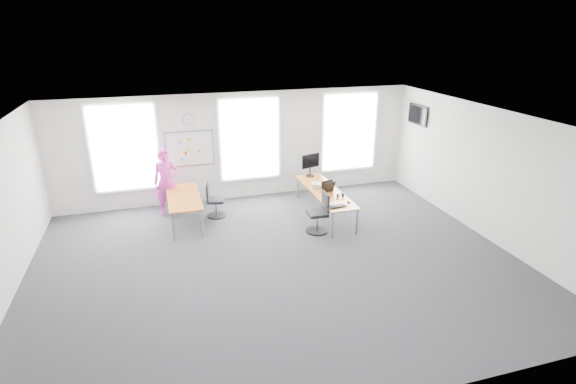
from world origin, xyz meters
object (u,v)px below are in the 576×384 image
object	(u,v)px
chair_right	(319,215)
monitor	(310,163)
keyboard	(336,207)
desk_right	(325,192)
desk_left	(184,199)
person	(166,182)
headphones	(340,195)
chair_left	(214,202)

from	to	relation	value
chair_right	monitor	xyz separation A→B (m)	(0.49, 2.09, 0.63)
keyboard	desk_right	bearing A→B (deg)	70.02
desk_right	desk_left	world-z (taller)	desk_left
person	headphones	distance (m)	4.48
person	headphones	xyz separation A→B (m)	(4.10, -1.80, -0.16)
person	monitor	distance (m)	3.92
headphones	desk_left	bearing A→B (deg)	175.56
desk_right	chair_right	xyz separation A→B (m)	(-0.49, -0.92, -0.20)
chair_right	person	bearing A→B (deg)	-120.82
chair_left	headphones	bearing A→B (deg)	-100.64
chair_left	person	size ratio (longest dim) A/B	0.52
desk_left	headphones	size ratio (longest dim) A/B	11.13
desk_right	person	bearing A→B (deg)	162.33
desk_left	monitor	distance (m)	3.63
chair_left	headphones	world-z (taller)	chair_left
desk_left	keyboard	bearing A→B (deg)	-25.51
chair_right	headphones	world-z (taller)	chair_right
desk_right	monitor	size ratio (longest dim) A/B	4.27
chair_left	headphones	size ratio (longest dim) A/B	5.24
desk_left	keyboard	distance (m)	3.77
desk_right	desk_left	size ratio (longest dim) A/B	1.41
desk_left	monitor	bearing A→B (deg)	10.60
person	desk_left	bearing A→B (deg)	-63.59
chair_right	keyboard	size ratio (longest dim) A/B	2.04
desk_right	person	xyz separation A→B (m)	(-3.91, 1.25, 0.25)
desk_right	chair_right	distance (m)	1.06
chair_left	person	distance (m)	1.34
headphones	person	bearing A→B (deg)	167.70
chair_left	headphones	xyz separation A→B (m)	(2.97, -1.26, 0.32)
desk_left	chair_left	world-z (taller)	chair_left
chair_left	person	world-z (taller)	person
desk_left	person	distance (m)	0.86
keyboard	chair_right	bearing A→B (deg)	137.42
chair_left	headphones	distance (m)	3.25
desk_left	headphones	distance (m)	3.88
desk_left	chair_left	xyz separation A→B (m)	(0.76, 0.21, -0.25)
person	monitor	bearing A→B (deg)	-1.25
monitor	headphones	bearing A→B (deg)	-101.07
chair_left	person	xyz separation A→B (m)	(-1.13, 0.54, 0.48)
monitor	desk_right	bearing A→B (deg)	-107.28
chair_right	chair_left	distance (m)	2.82
desk_right	monitor	bearing A→B (deg)	89.95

